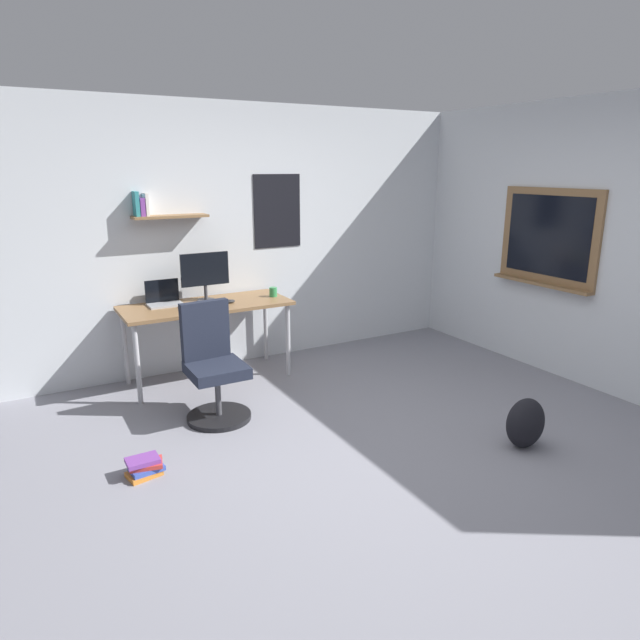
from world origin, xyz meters
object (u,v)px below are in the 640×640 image
Objects in this scene: monitor_primary at (205,273)px; keyboard at (201,306)px; desk at (207,311)px; office_chair at (214,370)px; laptop at (164,299)px; backpack at (525,423)px; book_stack_on_floor at (145,467)px; coffee_mug at (273,292)px; computer_mouse at (230,301)px.

monitor_primary is 0.34m from keyboard.
office_chair is at bearing -105.42° from desk.
laptop is (-0.35, 0.15, 0.13)m from desk.
laptop reaches higher than backpack.
keyboard is 1.44× the size of book_stack_on_floor.
book_stack_on_floor is at bearing 159.16° from backpack.
monitor_primary is at bearing 167.74° from coffee_mug.
laptop is (-0.12, 0.98, 0.40)m from office_chair.
backpack is at bearing -57.14° from desk.
office_chair is at bearing -83.00° from laptop.
coffee_mug is (0.64, -0.14, -0.22)m from monitor_primary.
coffee_mug is (0.90, 0.80, 0.39)m from office_chair.
computer_mouse reaches higher than book_stack_on_floor.
laptop reaches higher than office_chair.
computer_mouse is 0.28× the size of backpack.
desk is 4.11× the size of backpack.
keyboard reaches higher than backpack.
coffee_mug reaches higher than keyboard.
desk is at bearing 74.58° from office_chair.
monitor_primary is 3.09m from backpack.
desk is 0.90m from office_chair.
keyboard is 1.79m from book_stack_on_floor.
monitor_primary is (0.39, -0.05, 0.22)m from laptop.
keyboard is (-0.12, -0.19, -0.26)m from monitor_primary.
coffee_mug is 2.29m from book_stack_on_floor.
monitor_primary is 2.10m from book_stack_on_floor.
desk reaches higher than backpack.
coffee_mug reaches higher than backpack.
coffee_mug is (1.02, -0.19, -0.01)m from laptop.
desk is at bearing -110.04° from monitor_primary.
keyboard is at bearing 58.08° from book_stack_on_floor.
laptop is 1.89m from book_stack_on_floor.
laptop is at bearing 69.89° from book_stack_on_floor.
laptop is 0.84× the size of keyboard.
coffee_mug is (0.75, 0.05, 0.04)m from keyboard.
desk is at bearing 122.86° from backpack.
desk is at bearing 57.35° from book_stack_on_floor.
computer_mouse is at bearing 120.22° from backpack.
keyboard is at bearing -133.38° from desk.
backpack is at bearing -20.84° from book_stack_on_floor.
coffee_mug is (0.68, -0.03, 0.12)m from desk.
computer_mouse is at bearing 60.00° from office_chair.
keyboard is at bearing 78.57° from office_chair.
backpack is at bearing -58.88° from monitor_primary.
monitor_primary reaches higher than backpack.
computer_mouse is at bearing -23.22° from laptop.
office_chair is at bearing -120.00° from computer_mouse.
office_chair is 0.93m from computer_mouse.
monitor_primary reaches higher than keyboard.
office_chair reaches higher than book_stack_on_floor.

